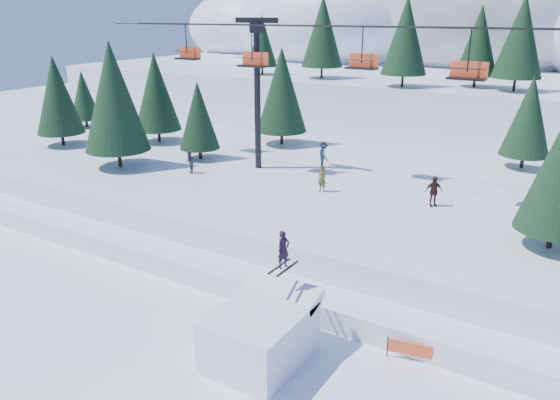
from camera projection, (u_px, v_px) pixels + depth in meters
The scene contains 10 objects.
ground at pixel (195, 368), 21.17m from camera, with size 160.00×160.00×0.00m, color white.
mid_shelf at pixel (374, 206), 35.26m from camera, with size 70.00×22.00×2.50m, color white.
berm at pixel (297, 276), 27.44m from camera, with size 70.00×6.00×1.10m, color white.
mountain_ridge at pixel (490, 37), 79.62m from camera, with size 119.00×60.00×26.46m.
jump_kicker at pixel (262, 333), 21.36m from camera, with size 3.23×4.42×5.01m.
chairlift at pixel (414, 81), 31.71m from camera, with size 46.00×3.21×10.28m.
conifer_stand at pixel (409, 122), 32.99m from camera, with size 63.61×18.91×8.99m.
distant_skiers at pixel (410, 175), 34.31m from camera, with size 27.89×7.81×1.87m.
banner_near at pixel (423, 352), 21.30m from camera, with size 2.80×0.62×0.90m.
banner_far at pixel (534, 360), 20.81m from camera, with size 2.82×0.54×0.90m.
Camera 1 is at (12.19, -13.50, 13.09)m, focal length 35.00 mm.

